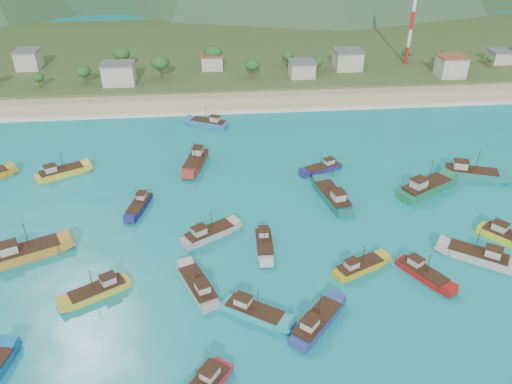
{
  "coord_description": "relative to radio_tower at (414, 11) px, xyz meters",
  "views": [
    {
      "loc": [
        -4.17,
        -68.89,
        54.61
      ],
      "look_at": [
        4.26,
        18.0,
        3.0
      ],
      "focal_mm": 35.0,
      "sensor_mm": 36.0,
      "label": 1
    }
  ],
  "objects": [
    {
      "name": "surf_line",
      "position": [
        -68.69,
        -38.5,
        -20.19
      ],
      "size": [
        400.0,
        2.5,
        0.08
      ],
      "primitive_type": "cube",
      "color": "white",
      "rests_on": "ground"
    },
    {
      "name": "boat_0",
      "position": [
        -76.87,
        -70.93,
        -19.32
      ],
      "size": [
        6.16,
        12.28,
        6.96
      ],
      "rotation": [
        0.0,
        0.0,
        2.9
      ],
      "color": "maroon",
      "rests_on": "ground"
    },
    {
      "name": "boat_16",
      "position": [
        -27.53,
        -111.98,
        -19.41
      ],
      "size": [
        10.78,
        9.01,
        6.47
      ],
      "rotation": [
        0.0,
        0.0,
        0.95
      ],
      "color": "#B4B1A5",
      "rests_on": "ground"
    },
    {
      "name": "beach",
      "position": [
        -68.69,
        -29.0,
        -20.19
      ],
      "size": [
        400.0,
        18.0,
        1.2
      ],
      "primitive_type": "cube",
      "color": "beige",
      "rests_on": "ground"
    },
    {
      "name": "boat_3",
      "position": [
        -38.94,
        -115.21,
        -19.59
      ],
      "size": [
        7.05,
        9.43,
        5.5
      ],
      "rotation": [
        0.0,
        0.0,
        3.67
      ],
      "color": "#A51613",
      "rests_on": "ground"
    },
    {
      "name": "boat_23",
      "position": [
        -49.12,
        -112.73,
        -19.6
      ],
      "size": [
        9.5,
        6.31,
        5.44
      ],
      "rotation": [
        0.0,
        0.0,
        5.14
      ],
      "color": "gold",
      "rests_on": "ground"
    },
    {
      "name": "radio_tower",
      "position": [
        0.0,
        0.0,
        0.0
      ],
      "size": [
        1.2,
        1.2,
        37.19
      ],
      "color": "red",
      "rests_on": "ground"
    },
    {
      "name": "boat_6",
      "position": [
        -19.55,
        -107.38,
        -19.44
      ],
      "size": [
        9.03,
        10.32,
        6.29
      ],
      "rotation": [
        0.0,
        0.0,
        3.8
      ],
      "color": "yellow",
      "rests_on": "ground"
    },
    {
      "name": "boat_21",
      "position": [
        -76.17,
        -115.2,
        -19.47
      ],
      "size": [
        6.74,
        10.75,
        6.12
      ],
      "rotation": [
        0.0,
        0.0,
        0.39
      ],
      "color": "#AAA599",
      "rests_on": "ground"
    },
    {
      "name": "boat_1",
      "position": [
        -73.48,
        -47.66,
        -19.47
      ],
      "size": [
        10.69,
        7.36,
        6.15
      ],
      "rotation": [
        0.0,
        0.0,
        1.11
      ],
      "color": "#286CA8",
      "rests_on": "ground"
    },
    {
      "name": "boat_26",
      "position": [
        -15.15,
        -82.98,
        -19.25
      ],
      "size": [
        12.93,
        7.82,
        7.34
      ],
      "rotation": [
        0.0,
        0.0,
        4.35
      ],
      "color": "#1D7C71",
      "rests_on": "ground"
    },
    {
      "name": "boat_13",
      "position": [
        -74.34,
        -100.68,
        -19.49
      ],
      "size": [
        10.26,
        7.82,
        6.01
      ],
      "rotation": [
        0.0,
        0.0,
        5.25
      ],
      "color": "#A89F99",
      "rests_on": "ground"
    },
    {
      "name": "boat_30",
      "position": [
        -64.37,
        -104.61,
        -19.59
      ],
      "size": [
        3.12,
        9.42,
        5.5
      ],
      "rotation": [
        0.0,
        0.0,
        3.1
      ],
      "color": "beige",
      "rests_on": "ground"
    },
    {
      "name": "boat_11",
      "position": [
        -58.92,
        -124.78,
        -19.46
      ],
      "size": [
        9.27,
        9.85,
        6.18
      ],
      "rotation": [
        0.0,
        0.0,
        5.55
      ],
      "color": "navy",
      "rests_on": "ground"
    },
    {
      "name": "vegetation",
      "position": [
        -80.14,
        -4.98,
        -15.0
      ],
      "size": [
        275.53,
        25.95,
        8.65
      ],
      "color": "#235623",
      "rests_on": "ground"
    },
    {
      "name": "boat_32",
      "position": [
        -106.46,
        -103.64,
        -19.25
      ],
      "size": [
        12.88,
        8.57,
        7.37
      ],
      "rotation": [
        0.0,
        0.0,
        5.14
      ],
      "color": "#C07D29",
      "rests_on": "ground"
    },
    {
      "name": "boat_19",
      "position": [
        -107.45,
        -73.38,
        -19.45
      ],
      "size": [
        10.76,
        7.71,
        6.23
      ],
      "rotation": [
        0.0,
        0.0,
        5.2
      ],
      "color": "gold",
      "rests_on": "ground"
    },
    {
      "name": "boat_12",
      "position": [
        -47.6,
        -76.79,
        -19.6
      ],
      "size": [
        9.47,
        6.1,
        5.4
      ],
      "rotation": [
        0.0,
        0.0,
        1.98
      ],
      "color": "navy",
      "rests_on": "ground"
    },
    {
      "name": "boat_20",
      "position": [
        -91.99,
        -114.51,
        -19.55
      ],
      "size": [
        9.8,
        7.26,
        5.7
      ],
      "rotation": [
        0.0,
        0.0,
        2.09
      ],
      "color": "gold",
      "rests_on": "ground"
    },
    {
      "name": "boat_17",
      "position": [
        -67.89,
        -121.58,
        -19.53
      ],
      "size": [
        9.84,
        7.89,
        5.84
      ],
      "rotation": [
        0.0,
        0.0,
        4.13
      ],
      "color": "teal",
      "rests_on": "ground"
    },
    {
      "name": "village",
      "position": [
        -66.03,
        -7.18,
        -15.61
      ],
      "size": [
        212.4,
        31.43,
        6.69
      ],
      "color": "beige",
      "rests_on": "ground"
    },
    {
      "name": "boat_8",
      "position": [
        -88.22,
        -89.05,
        -19.63
      ],
      "size": [
        4.75,
        9.3,
        5.28
      ],
      "rotation": [
        0.0,
        0.0,
        2.89
      ],
      "color": "navy",
      "rests_on": "ground"
    },
    {
      "name": "boat_18",
      "position": [
        -27.95,
        -88.63,
        -19.16
      ],
      "size": [
        13.49,
        9.92,
        7.84
      ],
      "rotation": [
        0.0,
        0.0,
        5.22
      ],
      "color": "#196E43",
      "rests_on": "ground"
    },
    {
      "name": "land",
      "position": [
        -68.69,
        32.0,
        -20.19
      ],
      "size": [
        400.0,
        110.0,
        2.4
      ],
      "primitive_type": "cube",
      "color": "#385123",
      "rests_on": "ground"
    },
    {
      "name": "ground",
      "position": [
        -68.69,
        -108.0,
        -20.19
      ],
      "size": [
        600.0,
        600.0,
        0.0
      ],
      "primitive_type": "plane",
      "color": "#0C8C8A",
      "rests_on": "ground"
    },
    {
      "name": "boat_14",
      "position": [
        -48.41,
        -90.41,
        -19.28
      ],
      "size": [
        5.91,
        12.66,
        7.21
      ],
      "rotation": [
        0.0,
        0.0,
        0.2
      ],
      "color": "#186655",
      "rests_on": "ground"
    }
  ]
}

